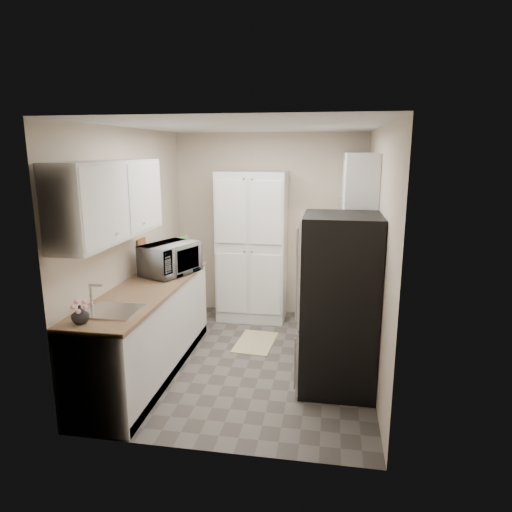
{
  "coord_description": "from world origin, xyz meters",
  "views": [
    {
      "loc": [
        0.83,
        -4.58,
        2.27
      ],
      "look_at": [
        0.05,
        0.15,
        1.15
      ],
      "focal_mm": 32.0,
      "sensor_mm": 36.0,
      "label": 1
    }
  ],
  "objects_px": {
    "refrigerator": "(339,304)",
    "pantry_cabinet": "(252,247)",
    "microwave": "(170,259)",
    "electric_range": "(340,312)",
    "toaster_oven": "(348,248)",
    "wine_bottle": "(165,255)"
  },
  "relations": [
    {
      "from": "electric_range",
      "to": "refrigerator",
      "type": "relative_size",
      "value": 0.66
    },
    {
      "from": "electric_range",
      "to": "wine_bottle",
      "type": "relative_size",
      "value": 3.99
    },
    {
      "from": "refrigerator",
      "to": "wine_bottle",
      "type": "height_order",
      "value": "refrigerator"
    },
    {
      "from": "wine_bottle",
      "to": "electric_range",
      "type": "bearing_deg",
      "value": -0.42
    },
    {
      "from": "refrigerator",
      "to": "toaster_oven",
      "type": "xyz_separation_m",
      "value": [
        0.13,
        1.7,
        0.19
      ]
    },
    {
      "from": "refrigerator",
      "to": "toaster_oven",
      "type": "distance_m",
      "value": 1.71
    },
    {
      "from": "toaster_oven",
      "to": "microwave",
      "type": "bearing_deg",
      "value": -153.81
    },
    {
      "from": "refrigerator",
      "to": "pantry_cabinet",
      "type": "bearing_deg",
      "value": 123.46
    },
    {
      "from": "electric_range",
      "to": "toaster_oven",
      "type": "bearing_deg",
      "value": 84.1
    },
    {
      "from": "electric_range",
      "to": "wine_bottle",
      "type": "distance_m",
      "value": 2.14
    },
    {
      "from": "electric_range",
      "to": "microwave",
      "type": "relative_size",
      "value": 1.82
    },
    {
      "from": "wine_bottle",
      "to": "refrigerator",
      "type": "bearing_deg",
      "value": -21.9
    },
    {
      "from": "refrigerator",
      "to": "microwave",
      "type": "distance_m",
      "value": 1.94
    },
    {
      "from": "refrigerator",
      "to": "microwave",
      "type": "relative_size",
      "value": 2.74
    },
    {
      "from": "microwave",
      "to": "wine_bottle",
      "type": "distance_m",
      "value": 0.35
    },
    {
      "from": "electric_range",
      "to": "toaster_oven",
      "type": "distance_m",
      "value": 1.06
    },
    {
      "from": "wine_bottle",
      "to": "microwave",
      "type": "bearing_deg",
      "value": -59.33
    },
    {
      "from": "wine_bottle",
      "to": "pantry_cabinet",
      "type": "bearing_deg",
      "value": 45.73
    },
    {
      "from": "microwave",
      "to": "wine_bottle",
      "type": "xyz_separation_m",
      "value": [
        -0.18,
        0.3,
        -0.03
      ]
    },
    {
      "from": "pantry_cabinet",
      "to": "toaster_oven",
      "type": "xyz_separation_m",
      "value": [
        1.27,
        -0.03,
        0.04
      ]
    },
    {
      "from": "pantry_cabinet",
      "to": "toaster_oven",
      "type": "bearing_deg",
      "value": -1.21
    },
    {
      "from": "pantry_cabinet",
      "to": "refrigerator",
      "type": "distance_m",
      "value": 2.07
    }
  ]
}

